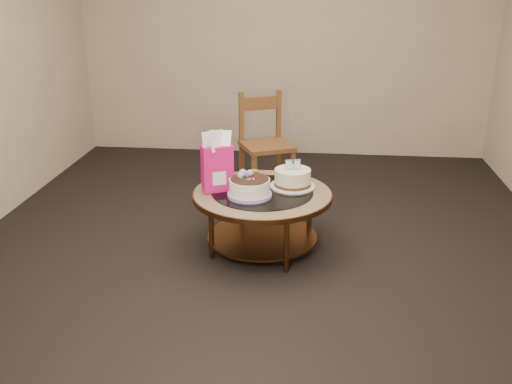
# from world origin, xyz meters

# --- Properties ---
(ground) EXTENTS (5.00, 5.00, 0.00)m
(ground) POSITION_xyz_m (0.00, 0.00, 0.00)
(ground) COLOR black
(ground) RESTS_ON ground
(room_walls) EXTENTS (4.52, 5.02, 2.61)m
(room_walls) POSITION_xyz_m (0.00, 0.00, 1.54)
(room_walls) COLOR #BBA68D
(room_walls) RESTS_ON ground
(coffee_table) EXTENTS (1.02, 1.02, 0.46)m
(coffee_table) POSITION_xyz_m (0.00, -0.00, 0.38)
(coffee_table) COLOR #553518
(coffee_table) RESTS_ON ground
(decorated_cake) EXTENTS (0.32, 0.32, 0.18)m
(decorated_cake) POSITION_xyz_m (-0.08, -0.10, 0.52)
(decorated_cake) COLOR #AD8AC3
(decorated_cake) RESTS_ON coffee_table
(cream_cake) EXTENTS (0.33, 0.33, 0.21)m
(cream_cake) POSITION_xyz_m (0.21, 0.12, 0.52)
(cream_cake) COLOR white
(cream_cake) RESTS_ON coffee_table
(gift_bag) EXTENTS (0.25, 0.22, 0.44)m
(gift_bag) POSITION_xyz_m (-0.33, -0.00, 0.67)
(gift_bag) COLOR #E9156E
(gift_bag) RESTS_ON coffee_table
(pillar_candle) EXTENTS (0.13, 0.13, 0.09)m
(pillar_candle) POSITION_xyz_m (-0.09, 0.23, 0.49)
(pillar_candle) COLOR #CFC255
(pillar_candle) RESTS_ON coffee_table
(dining_chair) EXTENTS (0.57, 0.57, 0.93)m
(dining_chair) POSITION_xyz_m (-0.09, 1.20, 0.47)
(dining_chair) COLOR brown
(dining_chair) RESTS_ON ground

